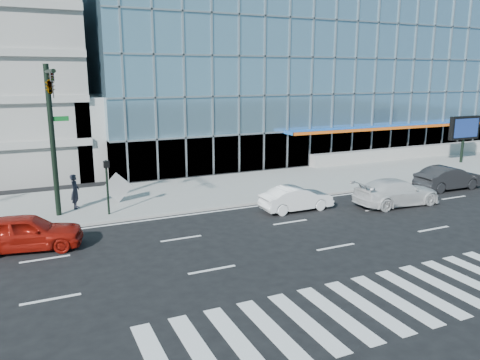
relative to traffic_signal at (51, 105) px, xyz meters
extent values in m
plane|color=black|center=(11.00, -4.57, -6.16)|extent=(160.00, 160.00, 0.00)
cube|color=gray|center=(11.00, 3.43, -6.09)|extent=(120.00, 8.00, 0.15)
cube|color=#6590A9|center=(25.00, 21.43, 1.34)|extent=(42.00, 26.00, 15.00)
cube|color=gray|center=(5.00, 13.43, -3.16)|extent=(6.00, 8.00, 6.00)
cube|color=gray|center=(35.00, 7.03, -5.51)|extent=(30.00, 0.80, 1.00)
cylinder|color=black|center=(0.00, 1.43, -2.01)|extent=(0.28, 0.28, 8.00)
cylinder|color=black|center=(0.00, -1.37, 1.59)|extent=(0.18, 5.60, 0.18)
imported|color=black|center=(0.00, -2.77, 0.99)|extent=(0.18, 0.22, 1.10)
imported|color=black|center=(0.00, -0.57, 0.99)|extent=(0.48, 2.24, 0.90)
cube|color=#0C591E|center=(0.45, 1.43, -0.81)|extent=(0.90, 0.05, 0.25)
cylinder|color=black|center=(2.50, 0.43, -4.51)|extent=(0.12, 0.12, 3.00)
cube|color=black|center=(2.50, 0.28, -3.21)|extent=(0.30, 0.25, 0.35)
cylinder|color=black|center=(33.00, 3.43, -5.01)|extent=(0.24, 0.24, 2.00)
cube|color=black|center=(33.00, 3.43, -3.01)|extent=(3.20, 0.40, 2.00)
cube|color=#0C193F|center=(33.00, 3.21, -3.01)|extent=(2.80, 0.02, 1.60)
imported|color=silver|center=(18.46, -4.31, -5.38)|extent=(5.52, 2.42, 1.58)
imported|color=white|center=(12.46, -2.77, -5.47)|extent=(4.25, 1.50, 1.40)
imported|color=black|center=(24.46, -2.77, -5.38)|extent=(4.83, 1.79, 1.58)
imported|color=#97140B|center=(-1.64, -3.07, -5.35)|extent=(5.05, 2.78, 1.63)
imported|color=black|center=(1.00, 2.41, -5.02)|extent=(0.62, 0.81, 1.98)
cube|color=#9D9D9D|center=(3.40, 2.64, -5.10)|extent=(1.84, 0.21, 1.84)
camera|label=1|loc=(-1.30, -24.83, 1.44)|focal=35.00mm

